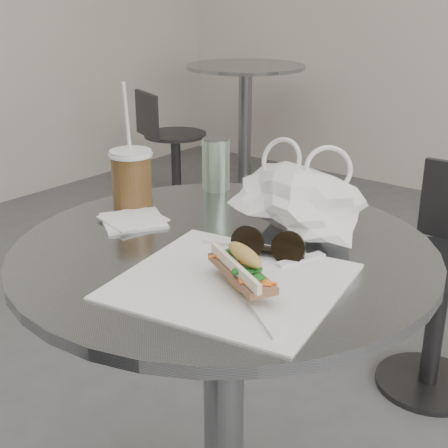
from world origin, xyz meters
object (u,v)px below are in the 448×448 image
Objects in this scene: iced_coffee at (132,178)px; bg_chair at (170,156)px; cafe_table at (224,375)px; drink_can at (216,164)px; bg_table at (245,112)px; chair_far at (443,294)px; banh_mi at (243,269)px; sunglasses at (268,248)px.

bg_chair is at bearing 131.65° from iced_coffee.
cafe_table is 0.47m from drink_can.
chair_far is at bearing -36.79° from bg_table.
banh_mi reaches higher than bg_table.
bg_table is 2.79m from sunglasses.
iced_coffee is at bearing -25.74° from bg_chair.
sunglasses is at bearing -19.78° from bg_chair.
cafe_table is 2.72m from bg_table.
iced_coffee reaches higher than drink_can.
cafe_table is 1.03× the size of bg_table.
cafe_table is at bearing -48.19° from drink_can.
sunglasses is (-0.01, -0.92, 0.46)m from chair_far.
drink_can reaches higher than bg_table.
bg_chair is at bearing 136.73° from drink_can.
drink_can reaches higher than bg_chair.
drink_can is (0.06, 0.20, -0.00)m from iced_coffee.
banh_mi is at bearing 88.91° from chair_far.
drink_can is (-0.33, -0.67, 0.49)m from chair_far.
chair_far is 0.90m from drink_can.
bg_table is (-1.60, 2.20, -0.00)m from cafe_table.
drink_can is (-0.32, 0.25, 0.04)m from sunglasses.
bg_chair is 2.09m from drink_can.
bg_table is 1.09× the size of chair_far.
cafe_table is at bearing 165.92° from banh_mi.
sunglasses reaches higher than bg_table.
sunglasses is (-0.03, 0.12, -0.01)m from banh_mi.
drink_can is at bearing 161.72° from banh_mi.
banh_mi is at bearing -53.25° from bg_table.
bg_table is at bearing 109.12° from sunglasses.
bg_table is 2.41m from drink_can.
chair_far is 1.94m from bg_chair.
iced_coffee is (-0.39, -0.88, 0.50)m from chair_far.
bg_table is 6.21× the size of drink_can.
iced_coffee is at bearing -106.29° from drink_can.
bg_table is 2.91m from banh_mi.
drink_can is at bearing 73.71° from iced_coffee.
chair_far is 2.59× the size of iced_coffee.
cafe_table is 2.36m from bg_chair.
bg_table is at bearing 121.46° from iced_coffee.
cafe_table is 1.17× the size of bg_chair.
bg_table reaches higher than bg_chair.
drink_can is at bearing -54.78° from bg_table.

